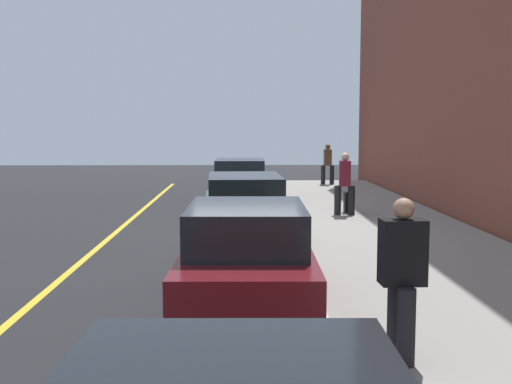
% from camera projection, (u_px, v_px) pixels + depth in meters
% --- Properties ---
extents(ground_plane, '(56.00, 56.00, 0.00)m').
position_uv_depth(ground_plane, '(246.00, 238.00, 14.76)').
color(ground_plane, black).
extents(sidewalk, '(28.00, 4.60, 0.15)m').
position_uv_depth(sidewalk, '(385.00, 234.00, 14.83)').
color(sidewalk, gray).
rests_on(sidewalk, ground).
extents(lane_stripe_centre, '(28.00, 0.14, 0.01)m').
position_uv_depth(lane_stripe_centre, '(109.00, 238.00, 14.68)').
color(lane_stripe_centre, gold).
rests_on(lane_stripe_centre, ground).
extents(snow_bank_curb, '(8.59, 0.56, 0.22)m').
position_uv_depth(snow_bank_curb, '(284.00, 259.00, 11.81)').
color(snow_bank_curb, white).
rests_on(snow_bank_curb, ground).
extents(parked_car_maroon, '(4.33, 1.97, 1.51)m').
position_uv_depth(parked_car_maroon, '(247.00, 256.00, 8.95)').
color(parked_car_maroon, black).
rests_on(parked_car_maroon, ground).
extents(parked_car_green, '(4.75, 2.04, 1.51)m').
position_uv_depth(parked_car_green, '(244.00, 208.00, 14.33)').
color(parked_car_green, black).
rests_on(parked_car_green, ground).
extents(parked_car_silver, '(4.37, 1.93, 1.51)m').
position_uv_depth(parked_car_silver, '(240.00, 181.00, 21.20)').
color(parked_car_silver, black).
rests_on(parked_car_silver, ground).
extents(pedestrian_brown_coat, '(0.46, 0.57, 1.72)m').
position_uv_depth(pedestrian_brown_coat, '(328.00, 163.00, 26.61)').
color(pedestrian_brown_coat, black).
rests_on(pedestrian_brown_coat, sidewalk).
extents(pedestrian_burgundy_coat, '(0.49, 0.57, 1.73)m').
position_uv_depth(pedestrian_burgundy_coat, '(345.00, 182.00, 17.39)').
color(pedestrian_burgundy_coat, black).
rests_on(pedestrian_burgundy_coat, sidewalk).
extents(pedestrian_black_coat, '(0.57, 0.47, 1.72)m').
position_uv_depth(pedestrian_black_coat, '(402.00, 274.00, 6.56)').
color(pedestrian_black_coat, black).
rests_on(pedestrian_black_coat, sidewalk).
extents(rolling_suitcase, '(0.34, 0.22, 0.95)m').
position_uv_depth(rolling_suitcase, '(348.00, 202.00, 17.92)').
color(rolling_suitcase, black).
rests_on(rolling_suitcase, sidewalk).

